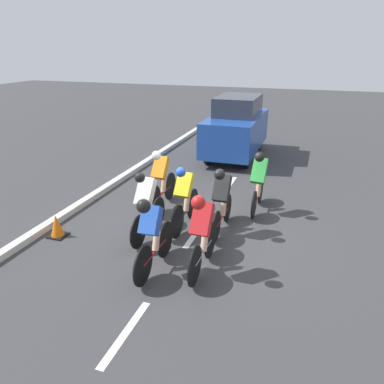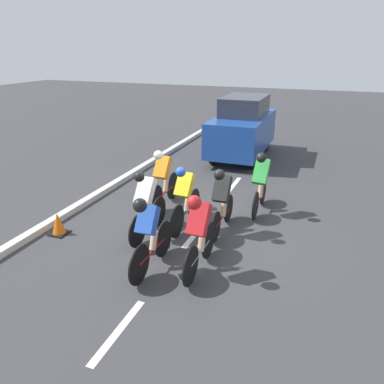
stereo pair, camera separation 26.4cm
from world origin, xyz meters
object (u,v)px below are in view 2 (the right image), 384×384
(cyclist_yellow, at_px, (185,196))
(support_car, at_px, (243,128))
(cyclist_green, at_px, (261,180))
(cyclist_red, at_px, (199,231))
(cyclist_black, at_px, (222,198))
(cyclist_blue, at_px, (149,232))
(cyclist_white, at_px, (146,203))
(traffic_cone, at_px, (58,224))
(cyclist_orange, at_px, (163,177))

(cyclist_yellow, bearing_deg, support_car, -88.03)
(cyclist_green, distance_m, cyclist_red, 2.98)
(cyclist_black, bearing_deg, cyclist_blue, 67.66)
(cyclist_white, bearing_deg, cyclist_green, -133.14)
(cyclist_yellow, xyz_separation_m, cyclist_black, (-0.81, -0.08, 0.03))
(support_car, distance_m, traffic_cone, 7.68)
(cyclist_yellow, bearing_deg, cyclist_blue, 91.17)
(cyclist_orange, relative_size, cyclist_red, 1.05)
(cyclist_green, bearing_deg, cyclist_black, 67.24)
(cyclist_white, bearing_deg, cyclist_blue, 119.14)
(cyclist_green, xyz_separation_m, cyclist_white, (1.95, 2.08, -0.04))
(cyclist_green, distance_m, traffic_cone, 4.67)
(cyclist_blue, bearing_deg, cyclist_black, -112.34)
(cyclist_black, distance_m, cyclist_red, 1.61)
(support_car, relative_size, traffic_cone, 7.99)
(cyclist_yellow, relative_size, cyclist_orange, 0.99)
(cyclist_orange, distance_m, support_car, 5.23)
(cyclist_yellow, bearing_deg, cyclist_black, -174.14)
(cyclist_green, distance_m, cyclist_white, 2.85)
(cyclist_green, xyz_separation_m, support_car, (1.57, -4.66, 0.24))
(cyclist_yellow, xyz_separation_m, support_car, (0.21, -6.08, 0.31))
(cyclist_blue, distance_m, traffic_cone, 2.61)
(cyclist_orange, relative_size, cyclist_blue, 1.04)
(cyclist_orange, xyz_separation_m, cyclist_red, (-1.81, 2.44, 0.04))
(cyclist_green, bearing_deg, cyclist_orange, 12.34)
(cyclist_black, distance_m, traffic_cone, 3.55)
(cyclist_white, relative_size, support_car, 0.43)
(cyclist_green, relative_size, cyclist_blue, 0.98)
(cyclist_blue, bearing_deg, traffic_cone, -12.93)
(cyclist_green, relative_size, cyclist_black, 0.99)
(cyclist_yellow, distance_m, cyclist_red, 1.76)
(cyclist_orange, bearing_deg, traffic_cone, 54.71)
(cyclist_black, bearing_deg, cyclist_yellow, 5.86)
(cyclist_blue, bearing_deg, cyclist_orange, -70.14)
(cyclist_red, relative_size, support_car, 0.42)
(cyclist_white, xyz_separation_m, cyclist_red, (-1.46, 0.86, 0.03))
(cyclist_red, bearing_deg, cyclist_white, -30.47)
(cyclist_green, height_order, cyclist_white, cyclist_green)
(cyclist_orange, height_order, cyclist_blue, cyclist_orange)
(cyclist_yellow, distance_m, support_car, 6.09)
(traffic_cone, bearing_deg, cyclist_blue, 167.07)
(cyclist_yellow, relative_size, cyclist_black, 1.04)
(cyclist_yellow, distance_m, cyclist_orange, 1.31)
(cyclist_yellow, distance_m, traffic_cone, 2.78)
(cyclist_orange, bearing_deg, cyclist_green, -167.66)
(cyclist_black, bearing_deg, support_car, -80.39)
(cyclist_white, xyz_separation_m, cyclist_blue, (-0.62, 1.12, -0.01))
(cyclist_green, xyz_separation_m, cyclist_red, (0.49, 2.94, -0.00))
(cyclist_orange, height_order, cyclist_black, cyclist_orange)
(cyclist_yellow, bearing_deg, cyclist_white, 48.77)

